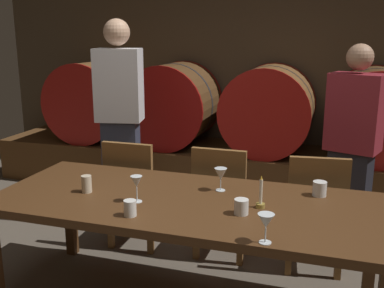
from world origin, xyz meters
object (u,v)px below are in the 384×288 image
at_px(chair_center, 222,196).
at_px(candle_center, 261,199).
at_px(guest_right, 352,150).
at_px(cup_far_right, 320,189).
at_px(wine_glass_left, 137,183).
at_px(cup_center_left, 130,208).
at_px(cup_far_left, 87,184).
at_px(wine_barrel_far_left, 95,100).
at_px(chair_right, 315,207).
at_px(guest_left, 120,123).
at_px(cup_center_right, 241,207).
at_px(wine_barrel_right, 374,115).
at_px(chair_left, 134,188).
at_px(wine_glass_right, 266,222).
at_px(dining_table, 187,209).
at_px(wine_barrel_left, 173,105).
at_px(wine_barrel_center, 269,109).
at_px(wine_glass_center, 221,175).

bearing_deg(chair_center, candle_center, 118.74).
distance_m(guest_right, cup_far_right, 0.87).
relative_size(wine_glass_left, cup_center_left, 1.78).
bearing_deg(cup_far_left, cup_center_left, -31.80).
distance_m(cup_center_left, cup_far_right, 1.15).
bearing_deg(candle_center, wine_barrel_far_left, 135.76).
xyz_separation_m(chair_right, guest_left, (-1.67, 0.33, 0.44)).
bearing_deg(cup_center_right, guest_left, 137.99).
bearing_deg(guest_left, cup_far_right, 143.88).
height_order(wine_barrel_right, wine_glass_left, wine_barrel_right).
height_order(wine_barrel_far_left, cup_center_right, wine_barrel_far_left).
relative_size(chair_left, chair_center, 1.00).
bearing_deg(wine_glass_right, wine_barrel_far_left, 131.88).
distance_m(dining_table, chair_left, 0.98).
height_order(dining_table, chair_left, chair_left).
distance_m(guest_left, cup_center_left, 1.57).
bearing_deg(chair_center, wine_barrel_right, -126.96).
relative_size(dining_table, chair_right, 2.64).
relative_size(wine_barrel_far_left, wine_barrel_left, 1.00).
height_order(wine_barrel_center, cup_center_left, wine_barrel_center).
height_order(chair_center, guest_right, guest_right).
bearing_deg(guest_left, wine_barrel_center, -144.75).
relative_size(chair_left, guest_right, 0.55).
bearing_deg(chair_right, wine_barrel_left, -50.64).
height_order(wine_barrel_right, guest_left, guest_left).
relative_size(wine_glass_right, cup_center_left, 1.65).
xyz_separation_m(chair_left, wine_glass_right, (1.20, -1.12, 0.34)).
bearing_deg(dining_table, cup_center_left, -123.11).
xyz_separation_m(guest_left, cup_far_right, (1.69, -0.75, -0.16)).
xyz_separation_m(wine_barrel_far_left, guest_right, (2.81, -1.10, -0.09)).
bearing_deg(chair_left, cup_far_left, 92.39).
xyz_separation_m(chair_right, cup_center_right, (-0.37, -0.84, 0.28)).
xyz_separation_m(chair_center, cup_far_left, (-0.66, -0.80, 0.29)).
height_order(wine_glass_left, cup_center_left, wine_glass_left).
bearing_deg(chair_left, chair_right, -179.60).
bearing_deg(chair_center, guest_left, -18.55).
distance_m(dining_table, cup_center_right, 0.39).
distance_m(guest_right, wine_glass_center, 1.23).
distance_m(wine_barrel_far_left, chair_left, 2.00).
height_order(guest_left, cup_far_right, guest_left).
distance_m(wine_barrel_far_left, chair_center, 2.47).
distance_m(wine_barrel_center, cup_center_right, 2.38).
height_order(chair_left, cup_center_left, chair_left).
relative_size(wine_barrel_center, cup_center_right, 10.62).
relative_size(dining_table, wine_glass_center, 15.95).
distance_m(guest_right, cup_far_left, 1.99).
height_order(chair_center, candle_center, candle_center).
xyz_separation_m(dining_table, chair_right, (0.72, 0.72, -0.17)).
height_order(dining_table, chair_center, chair_center).
xyz_separation_m(wine_barrel_right, guest_right, (-0.22, -1.10, -0.09)).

